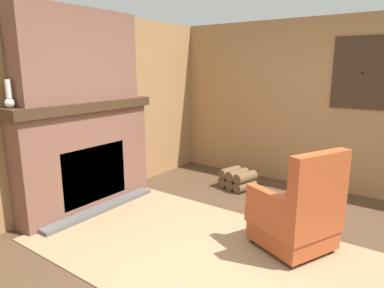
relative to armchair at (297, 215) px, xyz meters
name	(u,v)px	position (x,y,z in m)	size (l,w,h in m)	color
ground_plane	(250,265)	(-0.23, -0.49, -0.37)	(14.00, 14.00, 0.00)	#4C3523
wood_panel_wall_left	(73,111)	(-2.67, -0.49, 0.83)	(0.06, 5.41, 2.40)	#9E7247
wood_panel_wall_back	(334,105)	(-0.22, 1.95, 0.85)	(5.41, 0.09, 2.40)	#9E7247
fireplace_hearth	(87,156)	(-2.46, -0.49, 0.29)	(0.54, 1.85, 1.33)	brown
chimney_breast	(79,56)	(-2.47, -0.49, 1.49)	(0.29, 1.54, 1.05)	brown
area_rug	(221,258)	(-0.51, -0.54, -0.36)	(3.79, 1.92, 0.01)	#997A56
armchair	(297,215)	(0.00, 0.00, 0.00)	(0.86, 0.86, 1.02)	#A84723
firewood_stack	(237,179)	(-1.28, 1.21, -0.23)	(0.53, 0.46, 0.28)	brown
oil_lamp_vase	(9,98)	(-2.51, -1.31, 1.06)	(0.10, 0.10, 0.28)	silver
storage_case	(117,93)	(-2.51, 0.10, 1.03)	(0.18, 0.28, 0.13)	gray
decorative_plate_on_mantel	(84,91)	(-2.53, -0.40, 1.08)	(0.06, 0.24, 0.24)	gold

